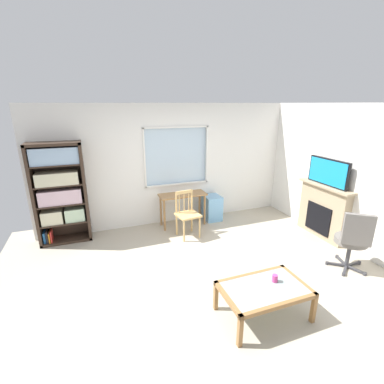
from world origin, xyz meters
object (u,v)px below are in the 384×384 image
(office_chair, at_px, (353,238))
(desk_under_window, at_px, (183,199))
(bookshelf, at_px, (59,189))
(coffee_table, at_px, (264,291))
(plastic_drawer_unit, at_px, (212,208))
(fireplace, at_px, (323,211))
(tv, at_px, (328,172))
(wooden_chair, at_px, (187,214))
(sippy_cup, at_px, (275,278))

(office_chair, bearing_deg, desk_under_window, 126.52)
(bookshelf, bearing_deg, desk_under_window, -2.63)
(desk_under_window, relative_size, coffee_table, 0.95)
(plastic_drawer_unit, height_order, fireplace, fireplace)
(fireplace, bearing_deg, office_chair, -114.72)
(tv, bearing_deg, office_chair, -113.94)
(wooden_chair, relative_size, office_chair, 0.90)
(plastic_drawer_unit, distance_m, tv, 2.44)
(desk_under_window, bearing_deg, fireplace, -31.03)
(bookshelf, bearing_deg, fireplace, -18.14)
(bookshelf, relative_size, tv, 2.11)
(desk_under_window, xyz_separation_m, office_chair, (1.87, -2.53, -0.02))
(sippy_cup, bearing_deg, office_chair, 10.37)
(fireplace, relative_size, coffee_table, 1.12)
(desk_under_window, height_order, office_chair, office_chair)
(bookshelf, height_order, coffee_table, bookshelf)
(coffee_table, bearing_deg, wooden_chair, 93.49)
(desk_under_window, height_order, fireplace, fireplace)
(tv, relative_size, sippy_cup, 9.86)
(fireplace, xyz_separation_m, sippy_cup, (-2.14, -1.40, -0.08))
(desk_under_window, distance_m, sippy_cup, 2.84)
(bookshelf, height_order, wooden_chair, bookshelf)
(coffee_table, distance_m, sippy_cup, 0.22)
(sippy_cup, bearing_deg, bookshelf, 131.08)
(plastic_drawer_unit, bearing_deg, desk_under_window, -175.98)
(tv, bearing_deg, coffee_table, -147.74)
(bookshelf, xyz_separation_m, fireplace, (4.70, -1.54, -0.50))
(sippy_cup, bearing_deg, tv, 33.42)
(coffee_table, relative_size, sippy_cup, 11.57)
(office_chair, relative_size, coffee_table, 0.96)
(coffee_table, bearing_deg, bookshelf, 128.45)
(bookshelf, height_order, plastic_drawer_unit, bookshelf)
(bookshelf, relative_size, sippy_cup, 20.77)
(tv, relative_size, office_chair, 0.89)
(bookshelf, distance_m, desk_under_window, 2.36)
(office_chair, bearing_deg, fireplace, 65.28)
(tv, height_order, sippy_cup, tv)
(tv, xyz_separation_m, office_chair, (-0.49, -1.10, -0.74))
(plastic_drawer_unit, height_order, sippy_cup, plastic_drawer_unit)
(desk_under_window, distance_m, plastic_drawer_unit, 0.77)
(desk_under_window, relative_size, wooden_chair, 1.10)
(desk_under_window, xyz_separation_m, wooden_chair, (-0.08, -0.51, -0.11))
(fireplace, distance_m, office_chair, 1.21)
(wooden_chair, height_order, tv, tv)
(desk_under_window, bearing_deg, wooden_chair, -99.35)
(desk_under_window, xyz_separation_m, sippy_cup, (0.24, -2.83, -0.13))
(bookshelf, height_order, sippy_cup, bookshelf)
(fireplace, bearing_deg, sippy_cup, -146.80)
(sippy_cup, bearing_deg, coffee_table, -163.14)
(bookshelf, xyz_separation_m, office_chair, (4.19, -2.64, -0.47))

